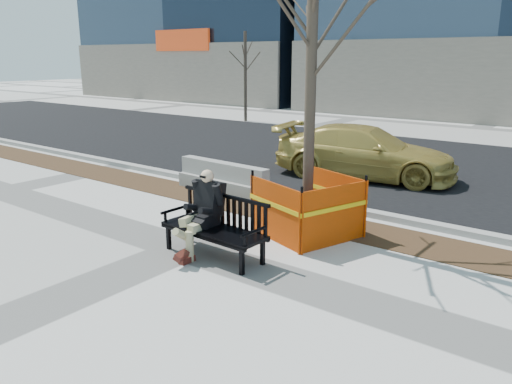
# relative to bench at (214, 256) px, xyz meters

# --- Properties ---
(ground) EXTENTS (120.00, 120.00, 0.00)m
(ground) POSITION_rel_bench_xyz_m (-0.63, -0.03, 0.00)
(ground) COLOR beige
(ground) RESTS_ON ground
(mulch_strip) EXTENTS (40.00, 1.20, 0.02)m
(mulch_strip) POSITION_rel_bench_xyz_m (-0.63, 2.57, 0.00)
(mulch_strip) COLOR #47301C
(mulch_strip) RESTS_ON ground
(asphalt_street) EXTENTS (60.00, 10.40, 0.01)m
(asphalt_street) POSITION_rel_bench_xyz_m (-0.63, 8.77, 0.00)
(asphalt_street) COLOR black
(asphalt_street) RESTS_ON ground
(curb) EXTENTS (60.00, 0.25, 0.12)m
(curb) POSITION_rel_bench_xyz_m (-0.63, 3.52, 0.06)
(curb) COLOR #9E9B93
(curb) RESTS_ON ground
(bench) EXTENTS (1.90, 0.75, 1.00)m
(bench) POSITION_rel_bench_xyz_m (0.00, 0.00, 0.00)
(bench) COLOR black
(bench) RESTS_ON ground
(seated_man) EXTENTS (0.62, 1.00, 1.36)m
(seated_man) POSITION_rel_bench_xyz_m (-0.25, 0.06, 0.00)
(seated_man) COLOR black
(seated_man) RESTS_ON ground
(tree_fence) EXTENTS (2.90, 2.90, 5.72)m
(tree_fence) POSITION_rel_bench_xyz_m (0.62, 1.84, 0.00)
(tree_fence) COLOR #EA3E01
(tree_fence) RESTS_ON ground
(sedan) EXTENTS (5.02, 2.79, 1.37)m
(sedan) POSITION_rel_bench_xyz_m (-0.54, 6.58, 0.00)
(sedan) COLOR gold
(sedan) RESTS_ON ground
(jersey_barrier_left) EXTENTS (2.62, 0.65, 0.74)m
(jersey_barrier_left) POSITION_rel_bench_xyz_m (-2.48, 3.10, 0.00)
(jersey_barrier_left) COLOR gray
(jersey_barrier_left) RESTS_ON ground
(far_tree_left) EXTENTS (2.14, 2.14, 4.66)m
(far_tree_left) POSITION_rel_bench_xyz_m (-10.64, 14.18, 0.00)
(far_tree_left) COLOR #4D3E31
(far_tree_left) RESTS_ON ground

